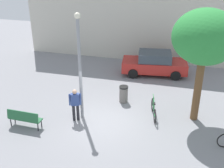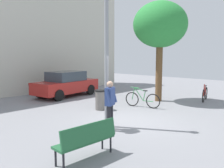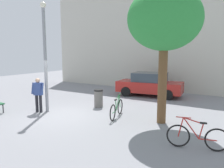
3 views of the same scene
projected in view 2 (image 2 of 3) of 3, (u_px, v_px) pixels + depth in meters
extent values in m
plane|color=gray|center=(130.00, 120.00, 9.17)|extent=(36.00, 36.00, 0.00)
cube|color=beige|center=(15.00, 35.00, 15.28)|extent=(16.95, 2.00, 7.67)
cylinder|color=gray|center=(107.00, 57.00, 8.11)|extent=(0.15, 0.15, 4.94)
cylinder|color=#232328|center=(111.00, 117.00, 8.07)|extent=(0.14, 0.14, 0.85)
cylinder|color=#232328|center=(109.00, 118.00, 7.89)|extent=(0.14, 0.14, 0.85)
cube|color=#334784|center=(110.00, 96.00, 7.89)|extent=(0.45, 0.35, 0.60)
sphere|color=tan|center=(110.00, 84.00, 7.85)|extent=(0.22, 0.22, 0.22)
cylinder|color=#334784|center=(114.00, 95.00, 8.10)|extent=(0.17, 0.25, 0.55)
cylinder|color=#334784|center=(108.00, 97.00, 7.64)|extent=(0.17, 0.25, 0.55)
cube|color=#236038|center=(85.00, 141.00, 5.70)|extent=(1.61, 0.49, 0.06)
cube|color=#236038|center=(90.00, 133.00, 5.53)|extent=(1.60, 0.18, 0.44)
cylinder|color=black|center=(56.00, 158.00, 5.33)|extent=(0.05, 0.05, 0.42)
cylinder|color=black|center=(102.00, 141.00, 6.34)|extent=(0.05, 0.05, 0.42)
cylinder|color=black|center=(63.00, 162.00, 5.11)|extent=(0.05, 0.05, 0.42)
cylinder|color=black|center=(111.00, 145.00, 6.12)|extent=(0.05, 0.05, 0.42)
cylinder|color=brown|center=(159.00, 73.00, 12.98)|extent=(0.36, 0.36, 3.17)
ellipsoid|color=#2C893B|center=(160.00, 25.00, 12.67)|extent=(2.91, 2.91, 2.47)
torus|color=black|center=(132.00, 99.00, 11.76)|extent=(0.21, 0.70, 0.71)
torus|color=black|center=(153.00, 101.00, 11.22)|extent=(0.21, 0.70, 0.71)
cylinder|color=#338447|center=(139.00, 94.00, 11.54)|extent=(0.15, 0.49, 0.64)
cylinder|color=#338447|center=(140.00, 89.00, 11.49)|extent=(0.17, 0.57, 0.18)
cylinder|color=#338447|center=(144.00, 96.00, 11.41)|extent=(0.07, 0.14, 0.48)
cylinder|color=#338447|center=(148.00, 101.00, 11.34)|extent=(0.15, 0.49, 0.04)
cylinder|color=#338447|center=(133.00, 94.00, 11.69)|extent=(0.07, 0.17, 0.63)
cube|color=black|center=(145.00, 91.00, 11.36)|extent=(0.12, 0.21, 0.04)
cylinder|color=#338447|center=(135.00, 87.00, 11.62)|extent=(0.13, 0.44, 0.03)
torus|color=black|center=(203.00, 96.00, 12.67)|extent=(0.70, 0.22, 0.71)
torus|color=black|center=(206.00, 93.00, 13.62)|extent=(0.70, 0.22, 0.71)
cylinder|color=red|center=(205.00, 90.00, 12.95)|extent=(0.49, 0.16, 0.64)
cylinder|color=red|center=(205.00, 86.00, 12.96)|extent=(0.57, 0.18, 0.18)
cylinder|color=red|center=(205.00, 91.00, 13.21)|extent=(0.14, 0.07, 0.48)
cylinder|color=red|center=(206.00, 94.00, 13.41)|extent=(0.49, 0.16, 0.04)
cylinder|color=red|center=(204.00, 91.00, 12.69)|extent=(0.17, 0.08, 0.63)
cube|color=black|center=(206.00, 86.00, 13.22)|extent=(0.21, 0.13, 0.04)
cylinder|color=red|center=(204.00, 85.00, 12.71)|extent=(0.43, 0.14, 0.03)
cube|color=#AD231E|center=(66.00, 86.00, 14.61)|extent=(4.39, 2.24, 0.70)
cube|color=#333D47|center=(66.00, 76.00, 14.53)|extent=(2.29, 1.83, 0.60)
cylinder|color=black|center=(73.00, 88.00, 16.20)|extent=(0.66, 0.30, 0.64)
cylinder|color=black|center=(90.00, 90.00, 15.27)|extent=(0.66, 0.30, 0.64)
cylinder|color=black|center=(40.00, 93.00, 14.02)|extent=(0.66, 0.30, 0.64)
cylinder|color=black|center=(59.00, 95.00, 13.09)|extent=(0.66, 0.30, 0.64)
cylinder|color=#66605B|center=(100.00, 101.00, 10.94)|extent=(0.46, 0.46, 0.86)
cylinder|color=black|center=(100.00, 91.00, 10.89)|extent=(0.48, 0.48, 0.08)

